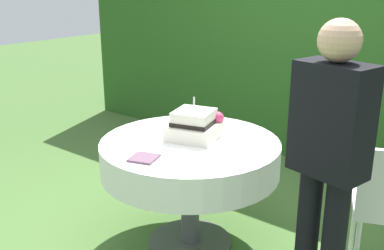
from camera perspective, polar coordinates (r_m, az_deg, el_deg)
name	(u,v)px	position (r m, az deg, el deg)	size (l,w,h in m)	color
ground_plane	(190,242)	(3.30, -0.23, -14.44)	(20.00, 20.00, 0.00)	#476B33
foliage_hedge	(328,44)	(4.75, 16.67, 9.62)	(5.99, 0.65, 2.27)	#28561E
cake_table	(190,158)	(3.01, -0.25, -4.14)	(1.18, 1.18, 0.75)	#4C4C51
wedding_cake	(195,125)	(3.00, 0.37, -0.03)	(0.38, 0.38, 0.28)	silver
serving_plate_near	(131,132)	(3.15, -7.63, -0.86)	(0.14, 0.14, 0.01)	white
serving_plate_far	(256,134)	(3.11, 7.99, -1.12)	(0.12, 0.12, 0.01)	white
napkin_stack	(144,158)	(2.69, -6.03, -4.12)	(0.15, 0.15, 0.01)	#6B4C60
standing_person	(328,158)	(2.32, 16.62, -4.03)	(0.40, 0.28, 1.60)	black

